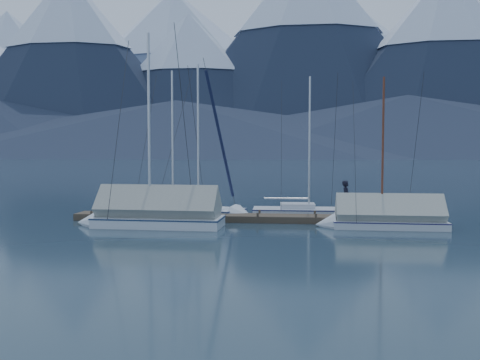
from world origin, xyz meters
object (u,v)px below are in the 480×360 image
object	(u,v)px
person	(346,198)
sailboat_open_mid	(206,213)
sailboat_covered_near	(379,219)
sailboat_open_left	(181,211)
sailboat_open_right	(317,213)
sailboat_covered_far	(147,216)

from	to	relation	value
person	sailboat_open_mid	bearing A→B (deg)	93.56
sailboat_covered_near	person	bearing A→B (deg)	124.57
sailboat_covered_near	sailboat_open_mid	bearing A→B (deg)	158.35
sailboat_open_left	sailboat_open_right	size ratio (longest dim) A/B	1.06
sailboat_open_left	sailboat_covered_far	size ratio (longest dim) A/B	0.89
person	sailboat_covered_near	bearing A→B (deg)	-129.99
sailboat_open_mid	sailboat_covered_near	xyz separation A→B (m)	(9.26, -3.68, 0.24)
sailboat_covered_near	person	size ratio (longest dim) A/B	4.41
sailboat_covered_near	person	xyz separation A→B (m)	(-1.39, 2.02, 0.86)
sailboat_open_mid	sailboat_covered_far	xyz separation A→B (m)	(-2.13, -4.51, 0.34)
sailboat_open_left	sailboat_open_mid	xyz separation A→B (m)	(1.58, -0.52, 0.01)
sailboat_covered_far	person	size ratio (longest dim) A/B	5.66
sailboat_covered_near	sailboat_covered_far	world-z (taller)	sailboat_covered_far
sailboat_open_left	sailboat_covered_near	size ratio (longest dim) A/B	1.14
sailboat_covered_near	sailboat_covered_far	size ratio (longest dim) A/B	0.78
sailboat_open_left	person	bearing A→B (deg)	-12.96
sailboat_covered_near	sailboat_open_left	bearing A→B (deg)	158.85
sailboat_open_right	sailboat_open_mid	bearing A→B (deg)	-174.72
sailboat_open_mid	person	bearing A→B (deg)	-11.89
sailboat_covered_near	person	world-z (taller)	sailboat_covered_near
sailboat_covered_far	person	distance (m)	10.43
sailboat_covered_far	person	bearing A→B (deg)	15.94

